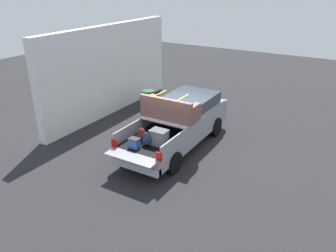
% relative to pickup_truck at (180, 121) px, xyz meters
% --- Properties ---
extents(ground_plane, '(40.00, 40.00, 0.00)m').
position_rel_pickup_truck_xyz_m(ground_plane, '(-0.34, 0.00, -0.94)').
color(ground_plane, '#262628').
extents(pickup_truck, '(6.05, 2.09, 2.23)m').
position_rel_pickup_truck_xyz_m(pickup_truck, '(0.00, 0.00, 0.00)').
color(pickup_truck, gray).
rests_on(pickup_truck, ground_plane).
extents(building_facade, '(8.72, 0.36, 4.16)m').
position_rel_pickup_truck_xyz_m(building_facade, '(1.45, 4.63, 1.14)').
color(building_facade, white).
rests_on(building_facade, ground_plane).
extents(trash_can, '(0.60, 0.60, 0.98)m').
position_rel_pickup_truck_xyz_m(trash_can, '(2.54, 3.22, -0.45)').
color(trash_can, '#1E592D').
rests_on(trash_can, ground_plane).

